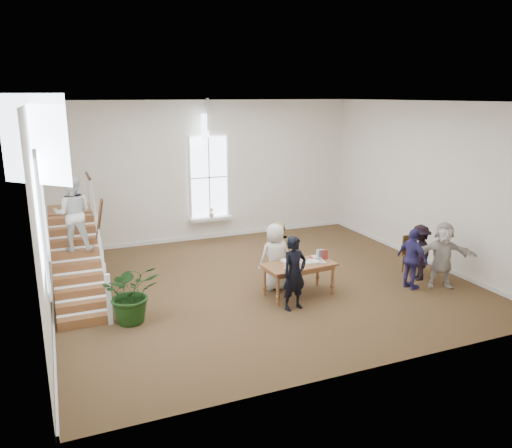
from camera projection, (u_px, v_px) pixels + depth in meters
name	position (u px, v px, depth m)	size (l,w,h in m)	color
ground	(262.00, 283.00, 12.71)	(10.00, 10.00, 0.00)	#4B351D
room_shell	(211.00, 227.00, 16.54)	(10.49, 10.00, 10.00)	white
staircase	(75.00, 232.00, 11.38)	(1.10, 4.10, 2.92)	brown
library_table	(300.00, 267.00, 11.78)	(1.75, 0.97, 0.86)	brown
police_officer	(294.00, 273.00, 10.99)	(0.61, 0.40, 1.68)	black
elderly_woman	(275.00, 257.00, 12.15)	(0.80, 0.52, 1.65)	silver
person_yellow	(278.00, 251.00, 12.72)	(0.76, 0.59, 1.56)	#C6BF7B
woman_cluster_a	(412.00, 259.00, 12.18)	(0.89, 0.37, 1.52)	navy
woman_cluster_b	(419.00, 252.00, 12.81)	(0.93, 0.54, 1.45)	black
woman_cluster_c	(443.00, 255.00, 12.26)	(1.54, 0.49, 1.66)	beige
floor_plant	(132.00, 293.00, 10.39)	(1.17, 1.02, 1.30)	#163611
side_chair	(412.00, 252.00, 13.34)	(0.48, 0.48, 1.02)	#321E0D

